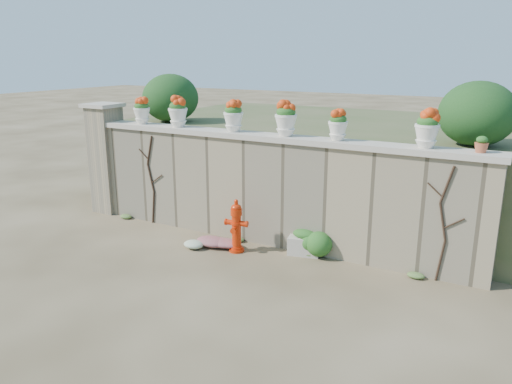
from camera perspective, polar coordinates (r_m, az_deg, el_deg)
The scene contains 21 objects.
ground at distance 8.37m, azimuth -4.58°, elevation -9.49°, with size 80.00×80.00×0.00m, color #4B3D25.
stone_wall at distance 9.48m, azimuth 1.32°, elevation 0.01°, with size 8.00×0.40×2.00m, color #8D7C5E.
wall_cap at distance 9.26m, azimuth 1.36°, elevation 6.29°, with size 8.10×0.52×0.10m, color beige.
gate_pillar at distance 11.89m, azimuth -16.67°, elevation 3.79°, with size 0.72×0.72×2.48m.
raised_fill at distance 12.32m, azimuth 8.32°, elevation 3.45°, with size 9.00×6.00×2.00m, color #384C23.
back_shrub_left at distance 11.95m, azimuth -9.74°, elevation 10.54°, with size 1.30×1.30×1.10m, color #143814.
back_shrub_right at distance 9.37m, azimuth 23.99°, elevation 8.18°, with size 1.30×1.30×1.10m, color #143814.
vine_left at distance 10.79m, azimuth -11.89°, elevation 1.53°, with size 0.60×0.04×1.91m.
vine_right at distance 8.32m, azimuth 20.63°, elevation -3.28°, with size 0.60×0.04×1.91m.
fire_hydrant at distance 9.14m, azimuth -2.26°, elevation -3.87°, with size 0.43×0.31×0.99m.
planter_box at distance 9.14m, azimuth 5.53°, elevation -5.81°, with size 0.63×0.45×0.47m.
green_shrub at distance 9.03m, azimuth 6.62°, elevation -5.64°, with size 0.61×0.55×0.58m, color #1E5119.
magenta_clump at distance 9.50m, azimuth -4.09°, elevation -5.65°, with size 0.84×0.56×0.22m, color #C6276C.
white_flowers at distance 9.50m, azimuth -6.84°, elevation -5.84°, with size 0.52×0.41×0.19m, color white.
urn_pot_0 at distance 10.95m, azimuth -12.93°, elevation 9.01°, with size 0.35×0.35×0.55m.
urn_pot_1 at distance 10.33m, azimuth -8.92°, elevation 9.02°, with size 0.39×0.39×0.61m.
urn_pot_2 at distance 9.58m, azimuth -2.60°, elevation 8.64°, with size 0.38×0.38×0.59m.
urn_pot_3 at distance 9.05m, azimuth 3.43°, elevation 8.34°, with size 0.40×0.40×0.62m.
urn_pot_4 at distance 8.67m, azimuth 9.35°, elevation 7.53°, with size 0.33×0.33×0.52m.
urn_pot_5 at distance 8.29m, azimuth 18.96°, elevation 6.81°, with size 0.38×0.38×0.60m.
terracotta_pot at distance 8.21m, azimuth 24.37°, elevation 4.90°, with size 0.20×0.20×0.24m.
Camera 1 is at (4.27, -6.28, 3.51)m, focal length 35.00 mm.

